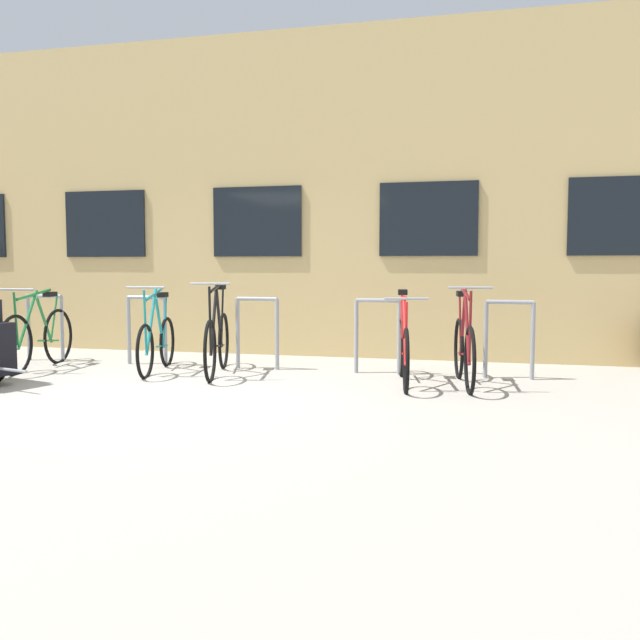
{
  "coord_description": "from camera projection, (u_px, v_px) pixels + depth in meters",
  "views": [
    {
      "loc": [
        3.27,
        -6.15,
        1.3
      ],
      "look_at": [
        1.32,
        1.6,
        0.65
      ],
      "focal_mm": 38.91,
      "sensor_mm": 36.0,
      "label": 1
    }
  ],
  "objects": [
    {
      "name": "bicycle_black",
      "position": [
        217.0,
        341.0,
        8.15
      ],
      "size": [
        0.55,
        1.7,
        1.11
      ],
      "color": "black",
      "rests_on": "ground"
    },
    {
      "name": "storefront_building",
      "position": [
        322.0,
        214.0,
        13.41
      ],
      "size": [
        28.0,
        7.61,
        4.51
      ],
      "color": "tan",
      "rests_on": "ground"
    },
    {
      "name": "bicycle_green",
      "position": [
        38.0,
        337.0,
        8.6
      ],
      "size": [
        0.44,
        1.73,
        1.03
      ],
      "color": "black",
      "rests_on": "ground"
    },
    {
      "name": "bicycle_maroon",
      "position": [
        464.0,
        349.0,
        7.4
      ],
      "size": [
        0.44,
        1.67,
        1.09
      ],
      "color": "black",
      "rests_on": "ground"
    },
    {
      "name": "bicycle_red",
      "position": [
        404.0,
        349.0,
        7.51
      ],
      "size": [
        0.47,
        1.74,
        1.03
      ],
      "color": "black",
      "rests_on": "ground"
    },
    {
      "name": "bike_rack",
      "position": [
        257.0,
        326.0,
        8.53
      ],
      "size": [
        6.56,
        0.05,
        0.89
      ],
      "color": "gray",
      "rests_on": "ground"
    },
    {
      "name": "bicycle_teal",
      "position": [
        157.0,
        341.0,
        8.37
      ],
      "size": [
        0.5,
        1.59,
        1.06
      ],
      "color": "black",
      "rests_on": "ground"
    },
    {
      "name": "ground_plane",
      "position": [
        152.0,
        395.0,
        6.85
      ],
      "size": [
        42.0,
        42.0,
        0.0
      ],
      "primitive_type": "plane",
      "color": "#9E998E"
    }
  ]
}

